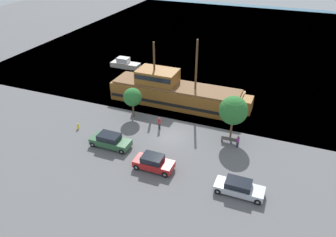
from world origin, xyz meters
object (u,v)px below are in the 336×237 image
object	(u,v)px
parked_car_curb_front	(239,188)
parked_car_curb_rear	(110,141)
moored_boat_dockside	(125,64)
bench_promenade_east	(230,140)
parked_car_curb_mid	(153,163)
pedestrian_walking_far	(159,123)
fire_hydrant	(78,126)
pirate_ship	(174,92)
pedestrian_walking_near	(238,141)

from	to	relation	value
parked_car_curb_front	parked_car_curb_rear	world-z (taller)	parked_car_curb_rear
moored_boat_dockside	bench_promenade_east	xyz separation A→B (m)	(23.26, -17.21, -0.23)
parked_car_curb_mid	pedestrian_walking_far	xyz separation A→B (m)	(-2.51, 7.54, 0.06)
parked_car_curb_rear	fire_hydrant	world-z (taller)	parked_car_curb_rear
pirate_ship	pedestrian_walking_near	size ratio (longest dim) A/B	13.02
parked_car_curb_mid	pedestrian_walking_far	bearing A→B (deg)	108.45
pirate_ship	fire_hydrant	world-z (taller)	pirate_ship
bench_promenade_east	fire_hydrant	bearing A→B (deg)	-168.01
parked_car_curb_front	pedestrian_walking_far	world-z (taller)	pedestrian_walking_far
pedestrian_walking_near	bench_promenade_east	bearing A→B (deg)	154.81
parked_car_curb_rear	fire_hydrant	distance (m)	6.17
fire_hydrant	pedestrian_walking_near	size ratio (longest dim) A/B	0.49
parked_car_curb_front	pedestrian_walking_far	xyz separation A→B (m)	(-11.70, 7.95, 0.14)
parked_car_curb_rear	pedestrian_walking_near	xyz separation A→B (m)	(13.93, 5.36, -0.01)
pirate_ship	parked_car_curb_rear	bearing A→B (deg)	-103.45
parked_car_curb_mid	pedestrian_walking_near	bearing A→B (deg)	43.93
moored_boat_dockside	parked_car_curb_rear	world-z (taller)	moored_boat_dockside
moored_boat_dockside	pedestrian_walking_far	bearing A→B (deg)	-50.76
pedestrian_walking_near	pedestrian_walking_far	distance (m)	10.07
pirate_ship	parked_car_curb_mid	size ratio (longest dim) A/B	4.79
fire_hydrant	parked_car_curb_front	bearing A→B (deg)	-11.11
pirate_ship	parked_car_curb_mid	distance (m)	15.31
fire_hydrant	parked_car_curb_rear	bearing A→B (deg)	-17.78
bench_promenade_east	parked_car_curb_rear	bearing A→B (deg)	-155.52
parked_car_curb_front	pedestrian_walking_near	xyz separation A→B (m)	(-1.63, 7.69, 0.06)
parked_car_curb_mid	parked_car_curb_rear	world-z (taller)	parked_car_curb_mid
parked_car_curb_front	fire_hydrant	size ratio (longest dim) A/B	6.18
pirate_ship	pedestrian_walking_near	distance (m)	13.29
parked_car_curb_front	pedestrian_walking_near	bearing A→B (deg)	101.99
moored_boat_dockside	parked_car_curb_front	xyz separation A→B (m)	(25.95, -25.40, 0.05)
parked_car_curb_front	bench_promenade_east	world-z (taller)	parked_car_curb_front
fire_hydrant	pedestrian_walking_far	world-z (taller)	pedestrian_walking_far
parked_car_curb_front	pedestrian_walking_far	size ratio (longest dim) A/B	2.77
parked_car_curb_mid	fire_hydrant	distance (m)	12.83
moored_boat_dockside	bench_promenade_east	distance (m)	28.93
moored_boat_dockside	bench_promenade_east	bearing A→B (deg)	-36.51
bench_promenade_east	pedestrian_walking_far	distance (m)	9.02
moored_boat_dockside	fire_hydrant	xyz separation A→B (m)	(4.52, -21.19, -0.26)
pirate_ship	moored_boat_dockside	world-z (taller)	pirate_ship
pirate_ship	parked_car_curb_rear	size ratio (longest dim) A/B	4.25
pirate_ship	pedestrian_walking_far	world-z (taller)	pirate_ship
pedestrian_walking_near	parked_car_curb_front	bearing A→B (deg)	-78.01
pirate_ship	fire_hydrant	bearing A→B (deg)	-128.90
pirate_ship	pedestrian_walking_near	world-z (taller)	pirate_ship
pedestrian_walking_far	bench_promenade_east	bearing A→B (deg)	1.52
moored_boat_dockside	parked_car_curb_mid	bearing A→B (deg)	-56.14
pirate_ship	parked_car_curb_rear	xyz separation A→B (m)	(-3.11, -13.01, -1.00)
parked_car_curb_mid	pedestrian_walking_far	world-z (taller)	pedestrian_walking_far
parked_car_curb_front	parked_car_curb_mid	size ratio (longest dim) A/B	1.11
moored_boat_dockside	parked_car_curb_mid	xyz separation A→B (m)	(16.77, -24.99, 0.13)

